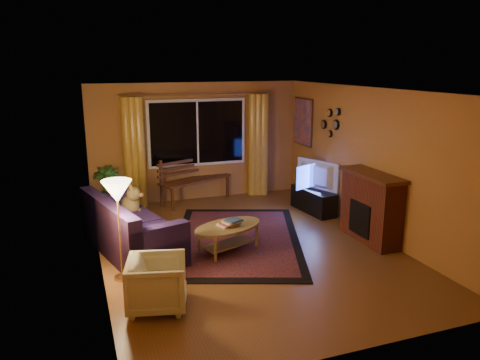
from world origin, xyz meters
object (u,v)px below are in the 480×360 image
object	(u,v)px
bench	(196,191)
sofa	(132,224)
tv_console	(313,201)
coffee_table	(228,238)
armchair	(157,281)
floor_lamp	(120,231)

from	to	relation	value
bench	sofa	size ratio (longest dim) A/B	0.76
bench	tv_console	distance (m)	2.50
bench	coffee_table	bearing A→B (deg)	-117.55
armchair	coffee_table	xyz separation A→B (m)	(1.36, 1.37, -0.14)
sofa	coffee_table	size ratio (longest dim) A/B	1.81
sofa	coffee_table	bearing A→B (deg)	-35.80
armchair	floor_lamp	bearing A→B (deg)	32.36
armchair	floor_lamp	xyz separation A→B (m)	(-0.32, 0.96, 0.34)
bench	floor_lamp	xyz separation A→B (m)	(-1.88, -3.21, 0.45)
sofa	armchair	size ratio (longest dim) A/B	3.06
bench	coffee_table	size ratio (longest dim) A/B	1.37
bench	tv_console	size ratio (longest dim) A/B	1.47
sofa	coffee_table	distance (m)	1.53
sofa	armchair	bearing A→B (deg)	-103.09
sofa	coffee_table	world-z (taller)	sofa
bench	armchair	size ratio (longest dim) A/B	2.31
armchair	floor_lamp	size ratio (longest dim) A/B	0.51
floor_lamp	sofa	bearing A→B (deg)	74.46
coffee_table	sofa	bearing A→B (deg)	158.98
coffee_table	tv_console	bearing A→B (deg)	30.99
coffee_table	tv_console	distance (m)	2.61
armchair	coffee_table	bearing A→B (deg)	-30.80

